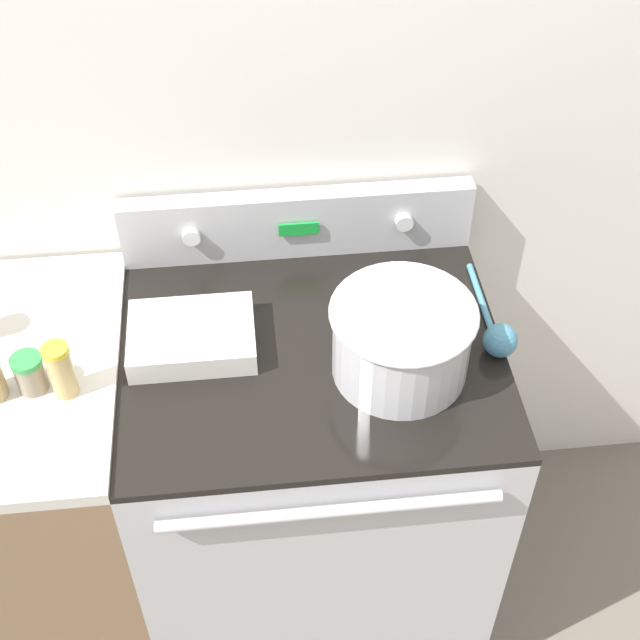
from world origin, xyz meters
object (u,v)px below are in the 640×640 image
Objects in this scene: spice_jar_yellow_cap at (61,370)px; spice_jar_green_cap at (30,373)px; casserole_dish at (192,335)px; mixing_bowl at (402,337)px; ladle at (498,336)px.

spice_jar_green_cap is at bearing 165.14° from spice_jar_yellow_cap.
casserole_dish is 2.08× the size of spice_jar_yellow_cap.
casserole_dish is (-0.42, 0.11, -0.06)m from mixing_bowl.
spice_jar_yellow_cap reaches higher than casserole_dish.
spice_jar_yellow_cap is (-0.25, -0.11, 0.04)m from casserole_dish.
casserole_dish is 0.33m from spice_jar_green_cap.
mixing_bowl is 1.12× the size of casserole_dish.
mixing_bowl is at bearing -169.48° from ladle.
spice_jar_green_cap reaches higher than casserole_dish.
spice_jar_green_cap is (-0.73, 0.02, -0.04)m from mixing_bowl.
mixing_bowl reaches higher than ladle.
spice_jar_yellow_cap is at bearing -14.86° from spice_jar_green_cap.
ladle is 2.40× the size of spice_jar_yellow_cap.
spice_jar_yellow_cap is at bearing -156.20° from casserole_dish.
ladle is 0.95m from spice_jar_green_cap.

